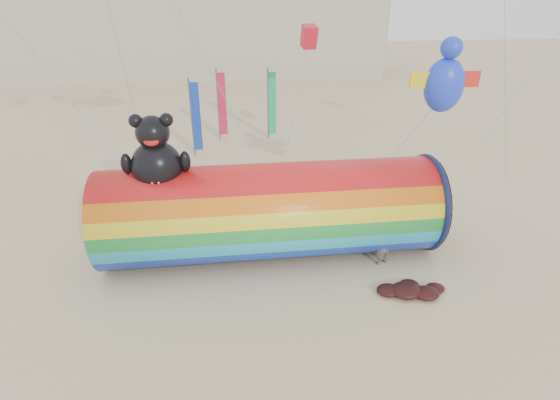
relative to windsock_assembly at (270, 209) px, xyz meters
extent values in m
plane|color=#CCB58C|center=(-0.08, -1.35, -2.10)|extent=(160.00, 160.00, 0.00)
cylinder|color=red|center=(0.01, 0.00, -0.11)|extent=(13.64, 3.98, 3.98)
torus|color=#0F1438|center=(6.70, 0.00, -0.11)|extent=(0.27, 4.17, 4.17)
cylinder|color=black|center=(6.86, 0.00, -0.11)|extent=(0.07, 3.94, 3.94)
ellipsoid|color=black|center=(-4.31, 0.00, 2.05)|extent=(1.94, 1.74, 2.05)
ellipsoid|color=yellow|center=(-4.31, -0.62, 1.94)|extent=(1.00, 0.44, 0.88)
sphere|color=black|center=(-4.31, 0.00, 3.42)|extent=(1.25, 1.25, 1.25)
sphere|color=black|center=(-4.85, 0.00, 3.87)|extent=(0.50, 0.50, 0.50)
sphere|color=black|center=(-3.76, 0.00, 3.87)|extent=(0.50, 0.50, 0.50)
ellipsoid|color=red|center=(-4.31, -0.51, 3.25)|extent=(0.55, 0.20, 0.35)
ellipsoid|color=black|center=(-5.39, -0.11, 2.28)|extent=(0.41, 0.41, 0.82)
ellipsoid|color=black|center=(-3.23, -0.11, 2.28)|extent=(0.41, 0.41, 0.82)
imported|color=#53545B|center=(4.45, -1.42, -1.17)|extent=(0.79, 0.67, 1.85)
ellipsoid|color=#3F0E0B|center=(4.65, -3.54, -1.89)|extent=(1.17, 0.99, 0.41)
ellipsoid|color=#3F0E0B|center=(5.35, -3.74, -1.92)|extent=(0.99, 0.84, 0.34)
ellipsoid|color=#3F0E0B|center=(4.05, -3.39, -1.94)|extent=(0.91, 0.77, 0.32)
ellipsoid|color=#3F0E0B|center=(4.95, -3.14, -1.96)|extent=(0.78, 0.66, 0.27)
ellipsoid|color=#3F0E0B|center=(5.85, -3.44, -1.97)|extent=(0.73, 0.62, 0.25)
cylinder|color=#59595E|center=(-3.85, 12.62, 0.50)|extent=(0.10, 0.10, 5.20)
cube|color=#1739AF|center=(-3.54, 12.62, 0.55)|extent=(0.56, 0.06, 4.50)
cylinder|color=#59595E|center=(-2.14, 15.91, 0.50)|extent=(0.10, 0.10, 5.20)
cube|color=#CB1C42|center=(-1.83, 15.91, 0.55)|extent=(0.56, 0.06, 4.50)
cylinder|color=#59595E|center=(1.48, 15.63, 0.50)|extent=(0.10, 0.10, 5.20)
cube|color=#19A86A|center=(1.79, 15.63, 0.55)|extent=(0.56, 0.06, 4.50)
ellipsoid|color=blue|center=(6.77, 0.15, 4.82)|extent=(1.56, 1.21, 2.08)
cube|color=red|center=(3.51, 10.99, 5.58)|extent=(0.79, 0.79, 1.27)
camera|label=1|loc=(-1.59, -15.89, 8.20)|focal=28.00mm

